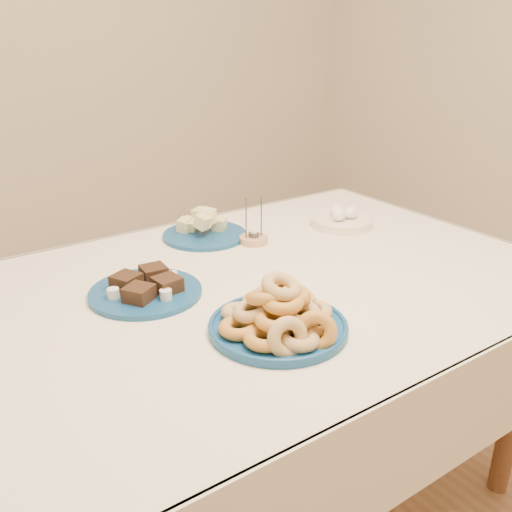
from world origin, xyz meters
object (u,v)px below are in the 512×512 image
Objects in this scene: melon_plate at (203,228)px; brownie_plate at (146,289)px; dining_table at (245,322)px; candle_holder at (254,239)px; donut_platter at (280,317)px; egg_bowl at (342,220)px.

melon_plate reaches higher than brownie_plate.
dining_table is 0.28m from brownie_plate.
melon_plate is at bearing 125.48° from candle_holder.
candle_holder is (0.27, 0.48, -0.02)m from donut_platter.
dining_table is 5.01× the size of brownie_plate.
brownie_plate is at bearing -161.46° from candle_holder.
dining_table is 7.53× the size of egg_bowl.
melon_plate is at bearing 74.77° from donut_platter.
brownie_plate is at bearing -139.41° from melon_plate.
brownie_plate is (-0.33, -0.28, -0.01)m from melon_plate.
dining_table is 6.37× the size of melon_plate.
melon_plate is 0.43m from brownie_plate.
melon_plate is 0.47m from egg_bowl.
dining_table is at bearing -129.05° from candle_holder.
donut_platter is 1.46× the size of melon_plate.
donut_platter reaches higher than dining_table.
egg_bowl is at bearing -22.25° from melon_plate.
melon_plate is (0.10, 0.38, 0.13)m from dining_table.
melon_plate is at bearing 40.59° from brownie_plate.
dining_table is at bearing -104.36° from melon_plate.
candle_holder reaches higher than melon_plate.
dining_table is 0.29m from donut_platter.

